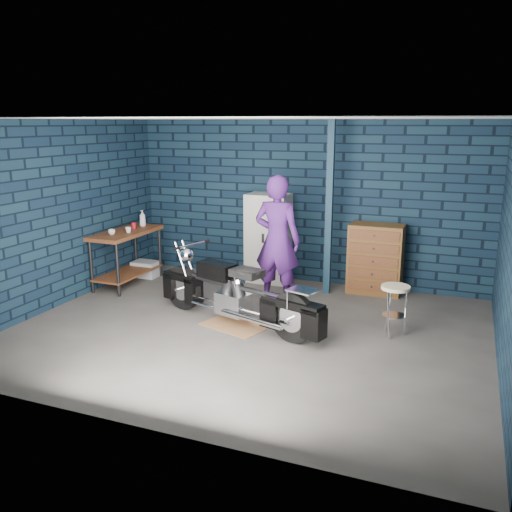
{
  "coord_description": "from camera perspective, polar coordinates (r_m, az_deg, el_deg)",
  "views": [
    {
      "loc": [
        2.54,
        -6.15,
        2.66
      ],
      "look_at": [
        -0.01,
        0.3,
        0.94
      ],
      "focal_mm": 38.0,
      "sensor_mm": 36.0,
      "label": 1
    }
  ],
  "objects": [
    {
      "name": "cup_b",
      "position": [
        9.02,
        -13.29,
        2.68
      ],
      "size": [
        0.12,
        0.12,
        0.09
      ],
      "primitive_type": "imported",
      "rotation": [
        0.0,
        0.0,
        -0.27
      ],
      "color": "beige",
      "rests_on": "workbench"
    },
    {
      "name": "cup_a",
      "position": [
        8.93,
        -14.95,
        2.45
      ],
      "size": [
        0.12,
        0.12,
        0.09
      ],
      "primitive_type": "imported",
      "rotation": [
        0.0,
        0.0,
        -0.06
      ],
      "color": "beige",
      "rests_on": "workbench"
    },
    {
      "name": "drip_mat",
      "position": [
        7.36,
        -2.04,
        -7.22
      ],
      "size": [
        1.0,
        0.86,
        0.01
      ],
      "primitive_type": "cube",
      "rotation": [
        0.0,
        0.0,
        -0.31
      ],
      "color": "brown",
      "rests_on": "ground"
    },
    {
      "name": "support_post",
      "position": [
        8.45,
        7.72,
        4.9
      ],
      "size": [
        0.1,
        0.1,
        2.7
      ],
      "primitive_type": "cube",
      "color": "#132B3C",
      "rests_on": "ground"
    },
    {
      "name": "mug_red",
      "position": [
        9.32,
        -12.76,
        3.13
      ],
      "size": [
        0.08,
        0.08,
        0.11
      ],
      "primitive_type": "cylinder",
      "rotation": [
        0.0,
        0.0,
        -0.06
      ],
      "color": "#A41520",
      "rests_on": "workbench"
    },
    {
      "name": "motorcycle",
      "position": [
        7.19,
        -2.07,
        -3.49
      ],
      "size": [
        2.38,
        1.29,
        1.01
      ],
      "primitive_type": null,
      "rotation": [
        0.0,
        0.0,
        -0.31
      ],
      "color": "black",
      "rests_on": "ground"
    },
    {
      "name": "ground",
      "position": [
        7.17,
        -0.79,
        -7.84
      ],
      "size": [
        6.0,
        6.0,
        0.0
      ],
      "primitive_type": "plane",
      "color": "#524F4D",
      "rests_on": "ground"
    },
    {
      "name": "locker",
      "position": [
        9.14,
        1.29,
        1.88
      ],
      "size": [
        0.7,
        0.5,
        1.5
      ],
      "primitive_type": "cube",
      "color": "beige",
      "rests_on": "ground"
    },
    {
      "name": "tool_chest",
      "position": [
        8.74,
        12.44,
        -0.33
      ],
      "size": [
        0.83,
        0.46,
        1.11
      ],
      "primitive_type": "cube",
      "color": "brown",
      "rests_on": "ground"
    },
    {
      "name": "bottle",
      "position": [
        9.52,
        -11.86,
        3.91
      ],
      "size": [
        0.13,
        0.13,
        0.28
      ],
      "primitive_type": "imported",
      "rotation": [
        0.0,
        0.0,
        -0.19
      ],
      "color": "#999CA2",
      "rests_on": "workbench"
    },
    {
      "name": "person",
      "position": [
        7.95,
        2.25,
        1.62
      ],
      "size": [
        0.73,
        0.5,
        1.93
      ],
      "primitive_type": "imported",
      "rotation": [
        0.0,
        0.0,
        3.09
      ],
      "color": "#481D6D",
      "rests_on": "ground"
    },
    {
      "name": "room_walls",
      "position": [
        7.21,
        0.85,
        7.92
      ],
      "size": [
        6.02,
        5.01,
        2.71
      ],
      "color": "black",
      "rests_on": "ground"
    },
    {
      "name": "storage_bin",
      "position": [
        9.75,
        -11.53,
        -1.34
      ],
      "size": [
        0.44,
        0.31,
        0.27
      ],
      "primitive_type": "cube",
      "color": "#999CA2",
      "rests_on": "ground"
    },
    {
      "name": "shop_stool",
      "position": [
        7.12,
        14.34,
        -5.61
      ],
      "size": [
        0.4,
        0.4,
        0.66
      ],
      "primitive_type": null,
      "rotation": [
        0.0,
        0.0,
        0.12
      ],
      "color": "beige",
      "rests_on": "ground"
    },
    {
      "name": "workbench",
      "position": [
        9.28,
        -13.4,
        -0.18
      ],
      "size": [
        0.6,
        1.4,
        0.91
      ],
      "primitive_type": "cube",
      "color": "brown",
      "rests_on": "ground"
    }
  ]
}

